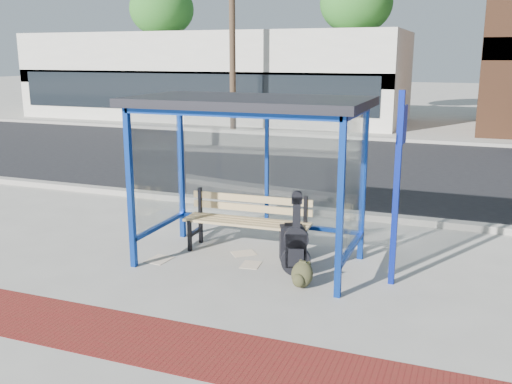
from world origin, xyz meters
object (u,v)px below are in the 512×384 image
at_px(bench, 248,219).
at_px(backpack, 302,275).
at_px(guitar_bag, 296,247).
at_px(suitcase, 291,243).

bearing_deg(bench, backpack, -44.92).
relative_size(bench, guitar_bag, 1.75).
bearing_deg(guitar_bag, suitcase, 96.57).
bearing_deg(suitcase, bench, 143.10).
bearing_deg(backpack, guitar_bag, 126.49).
distance_m(guitar_bag, suitcase, 0.60).
height_order(bench, backpack, bench).
height_order(guitar_bag, backpack, guitar_bag).
height_order(suitcase, backpack, suitcase).
distance_m(guitar_bag, backpack, 0.51).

